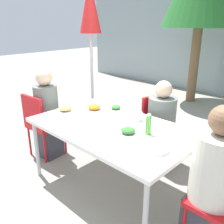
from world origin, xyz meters
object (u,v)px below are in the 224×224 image
(chair_right, at_px, (223,190))
(salad_bowl, at_px, (159,149))
(person_right, at_px, (214,186))
(person_far, at_px, (161,127))
(chair_far, at_px, (159,124))
(chair_left, at_px, (41,121))
(bottle, at_px, (148,125))
(drinking_cup, at_px, (139,116))
(person_left, at_px, (47,116))
(closed_umbrella, at_px, (90,20))

(chair_right, height_order, salad_bowl, chair_right)
(person_right, xyz_separation_m, person_far, (-0.98, 0.78, -0.06))
(person_far, xyz_separation_m, salad_bowl, (0.55, -0.88, 0.25))
(chair_far, bearing_deg, chair_left, -41.64)
(chair_far, bearing_deg, person_far, 58.01)
(bottle, bearing_deg, chair_far, 115.65)
(chair_far, distance_m, bottle, 0.87)
(chair_left, bearing_deg, salad_bowl, -3.02)
(chair_left, distance_m, bottle, 1.58)
(drinking_cup, relative_size, salad_bowl, 0.63)
(drinking_cup, distance_m, salad_bowl, 0.69)
(person_far, xyz_separation_m, drinking_cup, (0.00, -0.46, 0.27))
(person_left, distance_m, salad_bowl, 1.76)
(chair_right, height_order, drinking_cup, chair_right)
(person_left, bearing_deg, bottle, 2.39)
(chair_far, height_order, bottle, bottle)
(person_far, bearing_deg, chair_far, -121.99)
(bottle, relative_size, salad_bowl, 1.31)
(chair_far, height_order, drinking_cup, chair_far)
(chair_far, bearing_deg, person_right, 59.58)
(chair_right, bearing_deg, chair_far, -33.52)
(chair_left, xyz_separation_m, person_right, (2.23, 0.15, 0.06))
(person_far, bearing_deg, chair_right, 64.01)
(chair_far, distance_m, person_far, 0.09)
(person_left, bearing_deg, chair_left, -121.99)
(bottle, height_order, drinking_cup, bottle)
(person_left, height_order, bottle, person_left)
(salad_bowl, bearing_deg, person_right, 13.27)
(chair_far, relative_size, bottle, 4.37)
(person_left, distance_m, person_right, 2.19)
(chair_left, relative_size, person_far, 0.80)
(person_far, height_order, bottle, person_far)
(person_right, height_order, chair_far, person_right)
(bottle, bearing_deg, chair_right, -2.53)
(person_right, relative_size, person_far, 1.11)
(person_left, bearing_deg, chair_far, 34.28)
(salad_bowl, bearing_deg, chair_right, 20.43)
(chair_left, bearing_deg, chair_far, 35.69)
(chair_right, height_order, closed_umbrella, closed_umbrella)
(chair_far, xyz_separation_m, bottle, (0.35, -0.73, 0.32))
(chair_left, relative_size, person_left, 0.73)
(chair_left, distance_m, closed_umbrella, 1.59)
(person_right, distance_m, drinking_cup, 1.05)
(person_right, height_order, bottle, person_right)
(person_far, relative_size, salad_bowl, 7.21)
(person_right, relative_size, bottle, 6.08)
(bottle, bearing_deg, person_left, -173.06)
(salad_bowl, bearing_deg, chair_far, 123.17)
(chair_right, bearing_deg, chair_left, 6.79)
(chair_left, xyz_separation_m, drinking_cup, (1.25, 0.47, 0.27))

